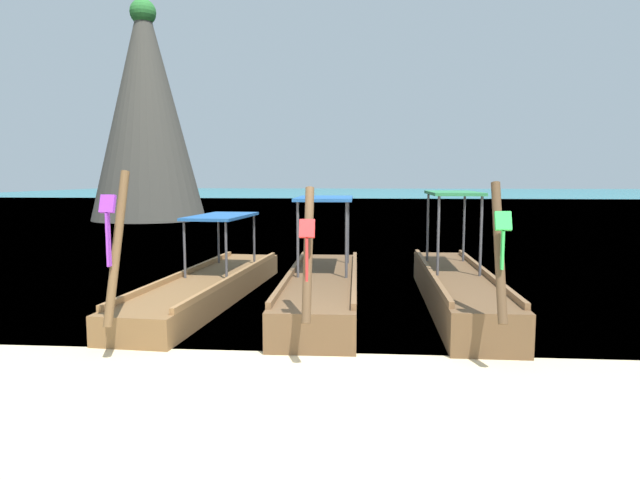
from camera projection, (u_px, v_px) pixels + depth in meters
The scene contains 6 objects.
ground at pixel (300, 381), 6.78m from camera, with size 120.00×120.00×0.00m, color beige.
sea_water at pixel (358, 198), 67.32m from camera, with size 120.00×120.00×0.00m, color #147A89.
longtail_boat_violet_ribbon at pixel (209, 285), 11.23m from camera, with size 1.75×7.27×2.55m.
longtail_boat_red_ribbon at pixel (323, 288), 10.64m from camera, with size 1.37×6.53×2.33m.
longtail_boat_green_ribbon at pixel (457, 287), 10.59m from camera, with size 1.16×6.81×2.40m.
karst_rock at pixel (144, 111), 32.32m from camera, with size 6.70×6.51×13.24m.
Camera 1 is at (0.76, -6.51, 2.45)m, focal length 31.39 mm.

